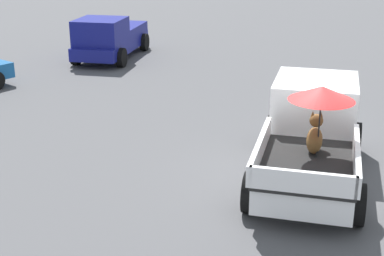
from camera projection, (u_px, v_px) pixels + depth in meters
ground_plane at (307, 179)px, 12.19m from camera, size 80.00×80.00×0.00m
pickup_truck_main at (312, 131)px, 12.26m from camera, size 5.29×2.93×2.33m
pickup_truck_red at (110, 38)px, 23.17m from camera, size 5.08×2.97×1.80m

